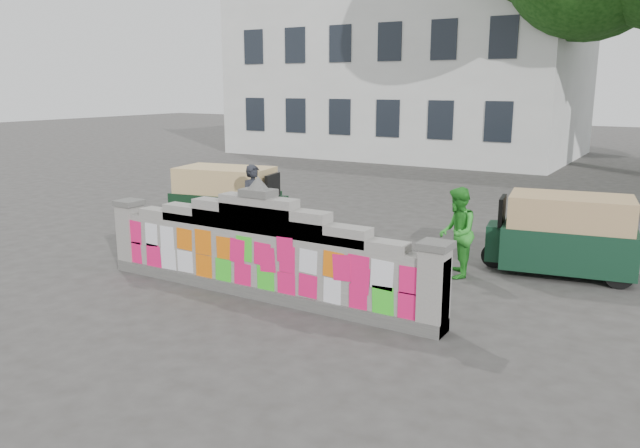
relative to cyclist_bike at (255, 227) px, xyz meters
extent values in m
plane|color=#383533|center=(1.97, -2.44, -0.46)|extent=(100.00, 100.00, 0.00)
cube|color=#4C4C49|center=(1.97, -2.44, -0.36)|extent=(6.40, 0.42, 0.20)
cube|color=gray|center=(1.97, -2.44, 0.14)|extent=(6.40, 0.32, 1.00)
cube|color=gray|center=(1.97, -2.44, 0.71)|extent=(5.20, 0.32, 0.14)
cube|color=gray|center=(1.97, -2.44, 0.78)|extent=(4.00, 0.32, 0.28)
cube|color=gray|center=(1.97, -2.44, 0.86)|extent=(2.60, 0.32, 0.44)
cube|color=gray|center=(1.97, -2.44, 0.93)|extent=(1.40, 0.32, 0.58)
cube|color=#4C4C49|center=(1.97, -2.44, 1.28)|extent=(0.55, 0.36, 0.12)
cone|color=#4C4C49|center=(1.97, -2.44, 1.44)|extent=(0.36, 0.36, 0.22)
cube|color=gray|center=(-1.05, -2.44, 0.16)|extent=(0.36, 0.40, 1.24)
cube|color=#4C4C49|center=(-1.05, -2.44, 0.82)|extent=(0.44, 0.44, 0.10)
cube|color=gray|center=(4.99, -2.44, 0.16)|extent=(0.36, 0.40, 1.24)
cube|color=#4C4C49|center=(4.99, -2.44, 0.82)|extent=(0.44, 0.44, 0.10)
cube|color=silver|center=(-5.03, 19.56, 3.54)|extent=(16.00, 10.00, 8.00)
imported|color=black|center=(0.00, 0.00, 0.00)|extent=(1.83, 1.26, 0.91)
imported|color=#212229|center=(0.00, 0.00, 0.32)|extent=(0.57, 0.67, 1.55)
imported|color=green|center=(4.35, 0.30, 0.37)|extent=(0.86, 0.96, 1.65)
cube|color=black|center=(-1.59, 0.95, 0.09)|extent=(2.57, 1.71, 0.79)
cube|color=tan|center=(-1.59, 0.95, 0.78)|extent=(2.36, 1.62, 0.59)
cube|color=black|center=(-0.38, 1.19, 0.09)|extent=(0.61, 0.77, 0.69)
cube|color=black|center=(-0.38, 1.19, 0.68)|extent=(0.21, 0.69, 0.59)
cylinder|color=black|center=(-0.28, 1.20, -0.21)|extent=(0.51, 0.21, 0.49)
cylinder|color=black|center=(-2.36, 0.25, -0.21)|extent=(0.51, 0.21, 0.49)
cylinder|color=black|center=(-2.57, 1.32, -0.21)|extent=(0.51, 0.21, 0.49)
cube|color=#103220|center=(6.05, 1.46, 0.07)|extent=(2.47, 1.61, 0.76)
cube|color=tan|center=(6.05, 1.46, 0.74)|extent=(2.27, 1.53, 0.57)
cube|color=#103220|center=(4.87, 1.26, 0.07)|extent=(0.58, 0.74, 0.67)
cube|color=black|center=(4.87, 1.26, 0.64)|extent=(0.19, 0.67, 0.57)
cylinder|color=black|center=(4.78, 1.24, -0.22)|extent=(0.49, 0.19, 0.48)
cylinder|color=black|center=(6.81, 2.12, -0.22)|extent=(0.49, 0.19, 0.48)
cylinder|color=black|center=(6.98, 1.09, -0.22)|extent=(0.49, 0.19, 0.48)
camera|label=1|loc=(7.95, -10.31, 2.97)|focal=35.00mm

